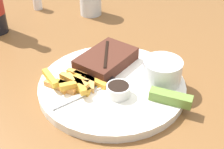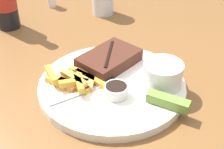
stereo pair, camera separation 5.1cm
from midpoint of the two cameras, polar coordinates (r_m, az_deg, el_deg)
dining_table at (r=0.70m, az=2.07°, el=-6.83°), size 1.42×1.44×0.77m
dinner_plate at (r=0.66m, az=2.21°, el=-2.13°), size 0.31×0.31×0.02m
steak_portion at (r=0.70m, az=1.54°, el=2.75°), size 0.16×0.14×0.03m
fries_pile at (r=0.65m, az=-4.37°, el=-1.10°), size 0.12×0.11×0.02m
coleslaw_cup at (r=0.64m, az=11.53°, el=0.21°), size 0.08×0.08×0.05m
dipping_sauce_cup at (r=0.61m, az=3.16°, el=-2.94°), size 0.05×0.05×0.02m
pickle_spear at (r=0.60m, az=12.60°, el=-4.91°), size 0.07×0.08×0.02m
fork_utensil at (r=0.62m, az=-4.11°, el=-3.69°), size 0.13×0.04×0.00m
knife_utensil at (r=0.68m, az=0.48°, el=0.45°), size 0.05×0.16×0.01m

